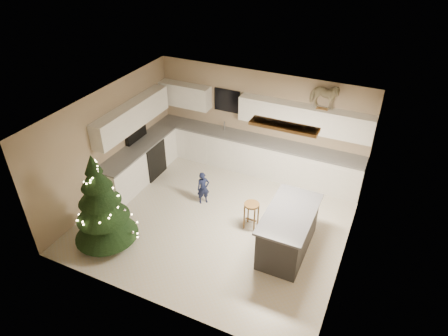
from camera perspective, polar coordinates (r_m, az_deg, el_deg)
The scene contains 8 objects.
ground_plane at distance 8.98m, azimuth -0.95°, elevation -7.27°, with size 5.50×5.50×0.00m, color #BCB8B0.
room_shell at distance 7.95m, azimuth -0.91°, elevation 2.34°, with size 5.52×5.02×2.61m.
cabinetry at distance 10.08m, azimuth -1.58°, elevation 3.00°, with size 5.50×3.20×2.00m.
island at distance 8.06m, azimuth 9.15°, elevation -8.87°, with size 0.90×1.70×0.95m.
bar_stool at distance 8.50m, azimuth 3.96°, elevation -5.95°, with size 0.33×0.33×0.62m.
christmas_tree at distance 8.23m, azimuth -17.06°, elevation -5.60°, with size 1.32×1.27×2.10m.
toddler at distance 9.22m, azimuth -2.98°, elevation -2.88°, with size 0.29×0.19×0.81m, color black.
rocking_horse at distance 9.27m, azimuth 14.10°, elevation 9.95°, with size 0.72×0.38×0.61m.
Camera 1 is at (3.02, -6.13, 5.82)m, focal length 32.00 mm.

